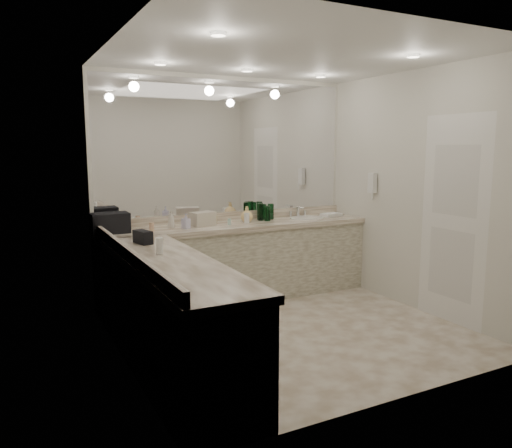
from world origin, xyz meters
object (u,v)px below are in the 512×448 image
hand_towel (331,215)px  soap_bottle_a (171,220)px  black_toiletry_bag (110,223)px  sink (307,219)px  cream_cosmetic_case (202,219)px  soap_bottle_c (247,214)px  wall_phone (372,183)px  soap_bottle_b (186,221)px

hand_towel → soap_bottle_a: soap_bottle_a is taller
black_toiletry_bag → sink: bearing=-0.2°
cream_cosmetic_case → soap_bottle_c: size_ratio=1.46×
black_toiletry_bag → soap_bottle_c: black_toiletry_bag is taller
soap_bottle_c → sink: bearing=-3.6°
hand_towel → black_toiletry_bag: bearing=179.7°
wall_phone → soap_bottle_c: 1.56m
cream_cosmetic_case → sink: bearing=-18.2°
soap_bottle_b → wall_phone: bearing=-10.7°
sink → wall_phone: bearing=-39.6°
wall_phone → soap_bottle_c: bearing=158.7°
sink → soap_bottle_b: bearing=-177.2°
wall_phone → soap_bottle_c: (-1.41, 0.55, -0.36)m
soap_bottle_b → soap_bottle_c: 0.81m
wall_phone → black_toiletry_bag: 3.07m
wall_phone → soap_bottle_b: 2.29m
sink → wall_phone: (0.61, -0.50, 0.46)m
black_toiletry_bag → cream_cosmetic_case: black_toiletry_bag is taller
wall_phone → soap_bottle_c: wall_phone is taller
hand_towel → wall_phone: bearing=-64.8°
sink → soap_bottle_c: 0.82m
cream_cosmetic_case → soap_bottle_a: bearing=168.0°
hand_towel → soap_bottle_c: bearing=177.3°
soap_bottle_b → black_toiletry_bag: bearing=173.5°
sink → soap_bottle_a: soap_bottle_a is taller
wall_phone → soap_bottle_a: (-2.35, 0.51, -0.36)m
sink → hand_towel: 0.37m
black_toiletry_bag → soap_bottle_b: black_toiletry_bag is taller
sink → hand_towel: bearing=-0.7°
wall_phone → hand_towel: bearing=115.2°
black_toiletry_bag → soap_bottle_a: 0.65m
cream_cosmetic_case → soap_bottle_c: (0.57, 0.01, 0.01)m
soap_bottle_b → soap_bottle_c: (0.80, 0.13, 0.01)m
black_toiletry_bag → hand_towel: bearing=-0.3°
cream_cosmetic_case → hand_towel: cream_cosmetic_case is taller
soap_bottle_a → black_toiletry_bag: bearing=-179.9°
wall_phone → hand_towel: wall_phone is taller
sink → hand_towel: hand_towel is taller
hand_towel → soap_bottle_a: 2.12m
soap_bottle_b → soap_bottle_c: size_ratio=0.87×
cream_cosmetic_case → hand_towel: bearing=-18.0°
sink → black_toiletry_bag: black_toiletry_bag is taller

